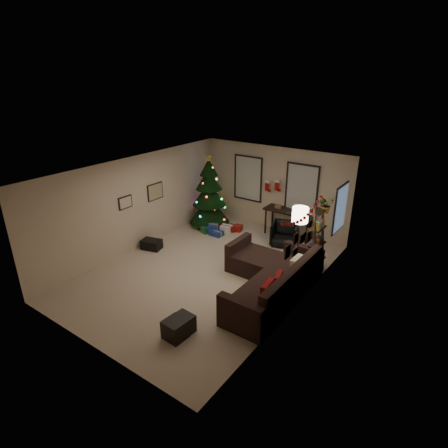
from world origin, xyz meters
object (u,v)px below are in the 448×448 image
(desk_chair, at_px, (284,234))
(desk, at_px, (289,214))
(sofa, at_px, (271,280))
(bookshelf, at_px, (318,240))
(christmas_tree, at_px, (209,196))

(desk_chair, bearing_deg, desk, 89.12)
(desk, bearing_deg, sofa, -70.94)
(desk, distance_m, bookshelf, 2.31)
(desk_chair, bearing_deg, sofa, -86.84)
(christmas_tree, bearing_deg, sofa, -33.30)
(christmas_tree, distance_m, desk_chair, 2.82)
(sofa, bearing_deg, desk, 109.06)
(christmas_tree, xyz_separation_m, desk, (2.55, 0.73, -0.27))
(sofa, height_order, bookshelf, bookshelf)
(sofa, height_order, desk_chair, sofa)
(christmas_tree, bearing_deg, desk, 15.93)
(desk, height_order, bookshelf, bookshelf)
(sofa, xyz_separation_m, bookshelf, (0.50, 1.44, 0.62))
(bookshelf, bearing_deg, christmas_tree, 167.11)
(desk, bearing_deg, christmas_tree, -164.07)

